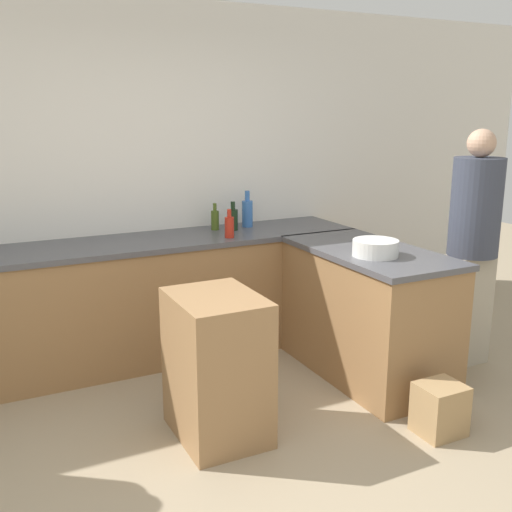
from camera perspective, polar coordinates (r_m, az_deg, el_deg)
The scene contains 12 objects.
ground_plane at distance 3.26m, azimuth 1.78°, elevation -21.28°, with size 14.00×14.00×0.00m, color tan.
wall_back at distance 4.82m, azimuth -11.09°, elevation 7.28°, with size 8.00×0.06×2.70m.
counter_back at distance 4.67m, azimuth -9.40°, elevation -3.98°, with size 3.18×0.69×0.93m.
counter_peninsula at distance 4.37m, azimuth 10.51°, elevation -5.26°, with size 0.69×1.34×0.93m.
island_table at distance 3.52m, azimuth -3.74°, elevation -10.47°, with size 0.47×0.61×0.86m.
mixing_bowl at distance 4.04m, azimuth 11.31°, elevation 0.76°, with size 0.30×0.30×0.11m.
hot_sauce_bottle at distance 4.53m, azimuth -2.56°, elevation 2.84°, with size 0.07×0.07×0.22m.
wine_bottle_dark at distance 4.82m, azimuth -2.20°, elevation 3.56°, with size 0.08×0.08×0.23m.
olive_oil_bottle at distance 4.84m, azimuth -3.93°, elevation 3.50°, with size 0.06×0.06×0.22m.
water_bottle_blue at distance 4.95m, azimuth -0.83°, elevation 4.16°, with size 0.09×0.09×0.30m.
person_at_peninsula at distance 4.64m, azimuth 19.96°, elevation 1.37°, with size 0.36×0.36×1.75m.
paper_bag at distance 3.80m, azimuth 17.10°, elevation -13.77°, with size 0.26×0.24×0.31m.
Camera 1 is at (-1.28, -2.35, 1.87)m, focal length 42.00 mm.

